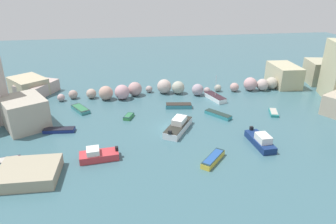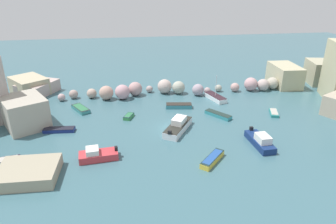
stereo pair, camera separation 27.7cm
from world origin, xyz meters
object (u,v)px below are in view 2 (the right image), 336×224
(moored_boat_0, at_px, (260,141))
(moored_boat_1, at_px, (1,162))
(moored_boat_4, at_px, (215,97))
(moored_boat_5, at_px, (218,115))
(stone_dock, at_px, (28,172))
(moored_boat_7, at_px, (98,155))
(moored_boat_6, at_px, (81,109))
(moored_boat_2, at_px, (178,126))
(moored_boat_10, at_px, (212,159))
(moored_boat_8, at_px, (274,113))
(moored_boat_9, at_px, (59,130))
(moored_boat_3, at_px, (129,116))
(moored_boat_11, at_px, (179,106))

(moored_boat_0, distance_m, moored_boat_1, 31.76)
(moored_boat_4, distance_m, moored_boat_5, 7.54)
(stone_dock, relative_size, moored_boat_7, 1.31)
(moored_boat_6, bearing_deg, moored_boat_2, 26.39)
(moored_boat_10, bearing_deg, stone_dock, 132.01)
(stone_dock, xyz_separation_m, moored_boat_5, (25.21, 12.66, -0.37))
(moored_boat_4, bearing_deg, moored_boat_8, 26.62)
(moored_boat_2, bearing_deg, moored_boat_9, 113.73)
(moored_boat_0, xyz_separation_m, moored_boat_9, (-26.52, 8.10, -0.38))
(moored_boat_0, xyz_separation_m, moored_boat_10, (-7.24, -2.83, -0.28))
(moored_boat_9, xyz_separation_m, moored_boat_10, (19.28, -10.94, 0.10))
(stone_dock, distance_m, moored_boat_0, 27.98)
(moored_boat_1, xyz_separation_m, moored_boat_4, (30.90, 16.77, 0.09))
(moored_boat_2, distance_m, moored_boat_7, 12.48)
(moored_boat_4, bearing_deg, moored_boat_9, -87.74)
(moored_boat_4, distance_m, moored_boat_8, 10.74)
(stone_dock, distance_m, moored_boat_9, 11.10)
(stone_dock, distance_m, moored_boat_3, 18.16)
(stone_dock, bearing_deg, moored_boat_10, 0.23)
(moored_boat_3, height_order, moored_boat_10, moored_boat_10)
(moored_boat_6, bearing_deg, moored_boat_4, 63.55)
(stone_dock, xyz_separation_m, moored_boat_1, (-3.93, 3.22, -0.34))
(moored_boat_1, xyz_separation_m, moored_boat_2, (22.01, 5.60, 0.34))
(moored_boat_2, relative_size, moored_boat_3, 2.68)
(moored_boat_4, bearing_deg, moored_boat_11, -85.78)
(moored_boat_2, xyz_separation_m, moored_boat_11, (1.66, 8.37, -0.33))
(moored_boat_6, relative_size, moored_boat_7, 0.93)
(moored_boat_2, xyz_separation_m, moored_boat_9, (-16.78, 2.20, -0.41))
(moored_boat_7, bearing_deg, moored_boat_3, -115.25)
(moored_boat_3, distance_m, moored_boat_8, 23.24)
(moored_boat_4, relative_size, moored_boat_6, 1.20)
(moored_boat_5, relative_size, moored_boat_6, 0.98)
(moored_boat_2, bearing_deg, moored_boat_8, -47.00)
(moored_boat_0, distance_m, moored_boat_3, 20.10)
(moored_boat_0, bearing_deg, moored_boat_11, -153.07)
(moored_boat_10, bearing_deg, moored_boat_5, 21.60)
(moored_boat_3, height_order, moored_boat_6, moored_boat_6)
(moored_boat_0, bearing_deg, moored_boat_4, -179.72)
(moored_boat_2, xyz_separation_m, moored_boat_7, (-10.90, -6.07, -0.11))
(moored_boat_0, bearing_deg, moored_boat_2, -123.79)
(stone_dock, relative_size, moored_boat_0, 1.11)
(moored_boat_3, height_order, moored_boat_8, moored_boat_3)
(moored_boat_11, bearing_deg, moored_boat_5, 148.48)
(moored_boat_9, bearing_deg, moored_boat_8, -173.20)
(moored_boat_8, bearing_deg, stone_dock, -51.14)
(moored_boat_3, bearing_deg, moored_boat_5, -73.50)
(stone_dock, relative_size, moored_boat_10, 1.56)
(stone_dock, distance_m, moored_boat_1, 5.09)
(moored_boat_5, bearing_deg, stone_dock, 79.97)
(moored_boat_6, bearing_deg, moored_boat_11, 55.41)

